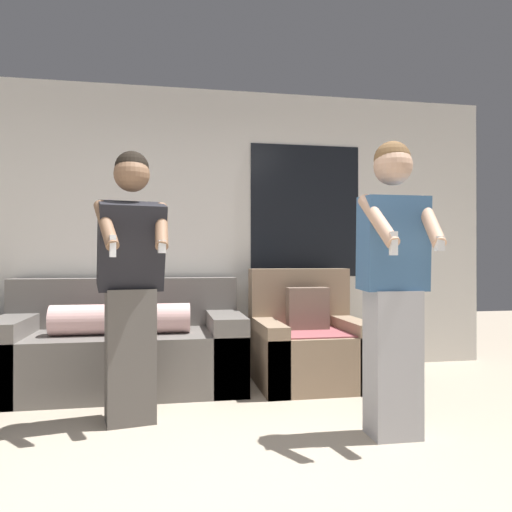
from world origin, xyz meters
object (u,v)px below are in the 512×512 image
object	(u,v)px
armchair	(308,345)
person_left	(131,283)
person_right	(393,282)
couch	(123,349)

from	to	relation	value
armchair	person_left	xyz separation A→B (m)	(-1.44, -0.82, 0.59)
armchair	person_left	bearing A→B (deg)	-150.31
person_right	couch	bearing A→B (deg)	139.42
person_left	person_right	size ratio (longest dim) A/B	0.99
armchair	person_left	size ratio (longest dim) A/B	0.55
person_left	person_right	xyz separation A→B (m)	(1.58, -0.53, 0.02)
armchair	person_left	world-z (taller)	person_left
armchair	person_right	distance (m)	1.49
person_left	armchair	bearing A→B (deg)	29.69
couch	person_right	size ratio (longest dim) A/B	1.10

